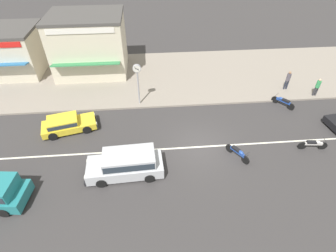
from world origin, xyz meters
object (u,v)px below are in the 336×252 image
(motorcycle_1, at_px, (314,144))
(street_clock, at_px, (137,75))
(shopfront_mid_block, at_px, (12,51))
(minivan_silver_4, at_px, (127,163))
(pedestrian_by_shop, at_px, (288,79))
(hatchback_yellow_5, at_px, (67,124))
(motorcycle_0, at_px, (238,153))
(motorcycle_2, at_px, (283,102))
(pedestrian_mid_kerb, at_px, (318,86))
(shopfront_corner_warung, at_px, (90,44))

(motorcycle_1, xyz_separation_m, street_clock, (-11.42, 6.09, 2.28))
(motorcycle_1, relative_size, shopfront_mid_block, 0.33)
(minivan_silver_4, height_order, pedestrian_by_shop, pedestrian_by_shop)
(hatchback_yellow_5, xyz_separation_m, motorcycle_0, (11.37, -3.68, -0.17))
(minivan_silver_4, relative_size, motorcycle_1, 2.43)
(motorcycle_1, bearing_deg, motorcycle_2, 89.15)
(pedestrian_mid_kerb, bearing_deg, shopfront_mid_block, 165.91)
(street_clock, distance_m, pedestrian_mid_kerb, 14.82)
(motorcycle_1, height_order, shopfront_mid_block, shopfront_mid_block)
(motorcycle_0, height_order, motorcycle_1, same)
(motorcycle_0, relative_size, street_clock, 0.47)
(minivan_silver_4, relative_size, pedestrian_mid_kerb, 2.93)
(motorcycle_1, relative_size, pedestrian_mid_kerb, 1.20)
(motorcycle_0, height_order, pedestrian_mid_kerb, pedestrian_mid_kerb)
(pedestrian_by_shop, bearing_deg, shopfront_mid_block, 167.47)
(minivan_silver_4, distance_m, shopfront_mid_block, 17.48)
(minivan_silver_4, distance_m, motorcycle_0, 7.00)
(motorcycle_0, bearing_deg, street_clock, 134.15)
(minivan_silver_4, distance_m, motorcycle_1, 12.20)
(motorcycle_0, height_order, motorcycle_2, same)
(motorcycle_1, distance_m, motorcycle_2, 4.95)
(hatchback_yellow_5, relative_size, pedestrian_by_shop, 2.38)
(motorcycle_1, height_order, shopfront_corner_warung, shopfront_corner_warung)
(hatchback_yellow_5, height_order, motorcycle_1, hatchback_yellow_5)
(minivan_silver_4, bearing_deg, shopfront_mid_block, 128.58)
(pedestrian_by_shop, height_order, shopfront_corner_warung, shopfront_corner_warung)
(motorcycle_2, bearing_deg, pedestrian_by_shop, 61.53)
(motorcycle_1, distance_m, shopfront_corner_warung, 20.12)
(pedestrian_by_shop, relative_size, shopfront_mid_block, 0.30)
(pedestrian_by_shop, bearing_deg, pedestrian_mid_kerb, -30.82)
(pedestrian_mid_kerb, bearing_deg, street_clock, 179.73)
(motorcycle_0, height_order, pedestrian_by_shop, pedestrian_by_shop)
(motorcycle_1, distance_m, street_clock, 13.14)
(motorcycle_0, height_order, street_clock, street_clock)
(minivan_silver_4, distance_m, hatchback_yellow_5, 6.21)
(motorcycle_2, xyz_separation_m, shopfront_corner_warung, (-15.89, 7.25, 2.37))
(pedestrian_by_shop, xyz_separation_m, shopfront_mid_block, (-24.32, 5.41, 1.08))
(motorcycle_0, distance_m, pedestrian_by_shop, 9.98)
(motorcycle_2, height_order, pedestrian_by_shop, pedestrian_by_shop)
(motorcycle_0, height_order, shopfront_mid_block, shopfront_mid_block)
(motorcycle_2, relative_size, street_clock, 0.46)
(motorcycle_1, xyz_separation_m, motorcycle_2, (0.07, 4.95, 0.00))
(street_clock, xyz_separation_m, shopfront_corner_warung, (-4.40, 6.12, 0.09))
(street_clock, distance_m, shopfront_corner_warung, 7.54)
(minivan_silver_4, bearing_deg, hatchback_yellow_5, 135.37)
(shopfront_corner_warung, distance_m, shopfront_mid_block, 7.23)
(street_clock, bearing_deg, shopfront_mid_block, 150.60)
(hatchback_yellow_5, height_order, shopfront_corner_warung, shopfront_corner_warung)
(street_clock, relative_size, pedestrian_mid_kerb, 2.17)
(motorcycle_2, bearing_deg, minivan_silver_4, -154.03)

